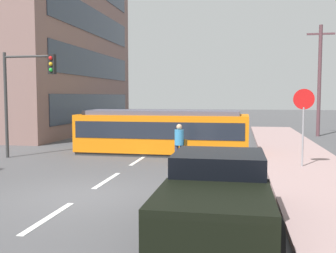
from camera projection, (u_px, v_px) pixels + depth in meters
ground_plane at (158, 148)px, 20.69m from camera, size 120.00×120.00×0.00m
sidewalk_curb_right at (305, 164)px, 15.54m from camera, size 3.20×36.00×0.14m
lane_stripe_0 at (49, 217)px, 8.92m from camera, size 0.16×2.40×0.01m
lane_stripe_1 at (107, 180)px, 12.85m from camera, size 0.16×2.40×0.01m
lane_stripe_2 at (138, 161)px, 16.77m from camera, size 0.16×2.40×0.01m
lane_stripe_3 at (171, 140)px, 24.74m from camera, size 0.16×2.40×0.01m
lane_stripe_4 at (184, 131)px, 30.63m from camera, size 0.16×2.40×0.01m
corner_building at (3, 9)px, 31.05m from camera, size 15.32×17.99×19.20m
streetcar_tram at (162, 131)px, 18.66m from camera, size 8.04×2.60×2.08m
city_bus at (153, 124)px, 24.03m from camera, size 2.68×5.73×1.77m
pedestrian_crossing at (179, 143)px, 15.29m from camera, size 0.50×0.36×1.67m
pickup_truck_parked at (217, 192)px, 8.02m from camera, size 2.29×5.00×1.55m
stop_sign at (304, 111)px, 14.50m from camera, size 0.76×0.07×2.88m
traffic_light_mast at (26, 84)px, 17.18m from camera, size 2.46×0.33×4.67m
utility_pole_mid at (319, 78)px, 26.60m from camera, size 1.80×0.24×7.51m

